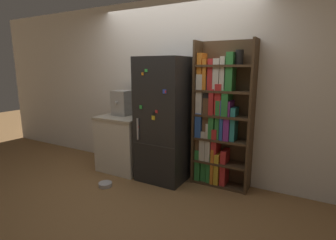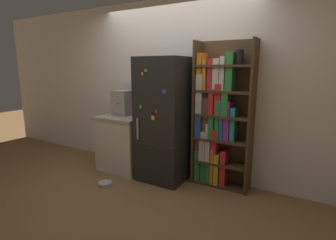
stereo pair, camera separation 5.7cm
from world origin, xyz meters
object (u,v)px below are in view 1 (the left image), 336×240
at_px(bookshelf, 218,119).
at_px(espresso_machine, 122,103).
at_px(refrigerator, 164,120).
at_px(pet_bowl, 105,184).

relative_size(bookshelf, espresso_machine, 5.04).
xyz_separation_m(refrigerator, bookshelf, (0.73, 0.19, 0.05)).
height_order(refrigerator, bookshelf, bookshelf).
distance_m(refrigerator, pet_bowl, 1.21).
distance_m(bookshelf, espresso_machine, 1.54).
bearing_deg(refrigerator, pet_bowl, -130.46).
distance_m(bookshelf, pet_bowl, 1.79).
height_order(bookshelf, pet_bowl, bookshelf).
relative_size(espresso_machine, pet_bowl, 2.07).
bearing_deg(bookshelf, refrigerator, -165.49).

